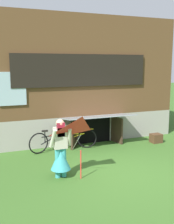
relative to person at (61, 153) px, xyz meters
The scene contains 7 objects.
ground_plane 1.79m from the person, 10.58° to the right, with size 60.00×60.00×0.00m, color #386023.
log_house 5.73m from the person, 72.64° to the left, with size 7.87×6.19×4.70m.
person is the anchor object (origin of this frame).
kite 0.92m from the person, 53.14° to the right, with size 1.01×1.00×1.58m.
bicycle_yellow 2.59m from the person, 63.19° to the left, with size 1.55×0.56×0.74m.
bicycle_black 2.31m from the person, 81.44° to the left, with size 1.63×0.48×0.76m.
wooden_crate 4.68m from the person, 22.77° to the left, with size 0.40×0.34×0.33m, color #4C331E.
Camera 1 is at (-3.59, -6.38, 2.94)m, focal length 44.60 mm.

